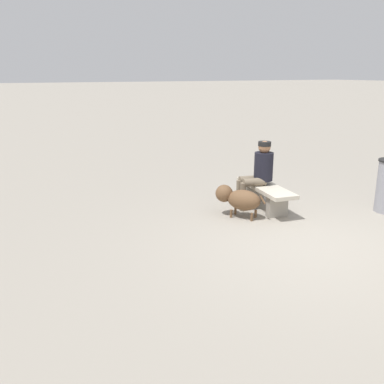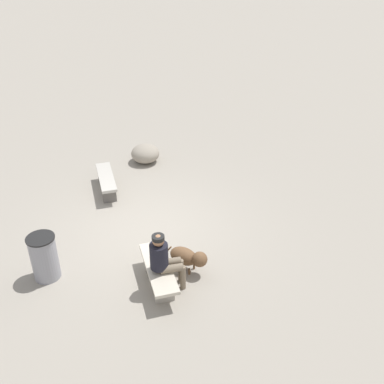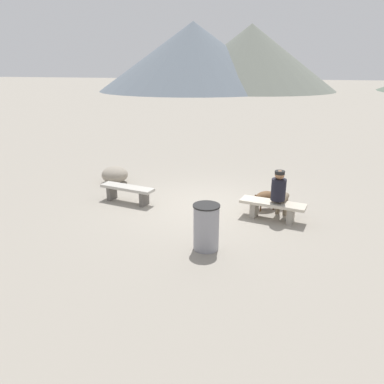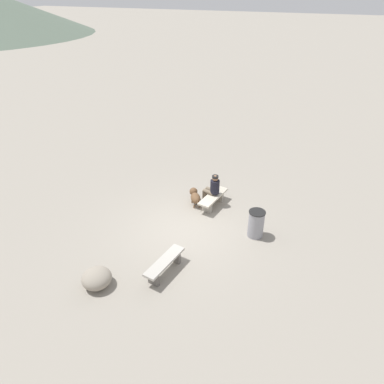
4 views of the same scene
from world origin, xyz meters
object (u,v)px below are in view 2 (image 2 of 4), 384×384
at_px(seated_person, 164,258).
at_px(boulder, 145,154).
at_px(bench_right, 159,272).
at_px(bench_left, 106,180).
at_px(dog, 188,257).
at_px(trash_bin, 44,257).

bearing_deg(seated_person, boulder, 176.15).
xyz_separation_m(bench_right, seated_person, (0.13, 0.07, 0.41)).
bearing_deg(bench_left, dog, 18.07).
height_order(dog, boulder, dog).
relative_size(seated_person, trash_bin, 1.31).
distance_m(bench_left, dog, 3.82).
relative_size(bench_left, bench_right, 0.99).
xyz_separation_m(seated_person, trash_bin, (-1.28, -2.00, -0.25)).
xyz_separation_m(bench_right, dog, (-0.14, 0.68, 0.02)).
xyz_separation_m(dog, boulder, (-4.97, 0.87, -0.07)).
relative_size(dog, trash_bin, 0.84).
xyz_separation_m(seated_person, dog, (-0.27, 0.61, -0.40)).
relative_size(bench_left, boulder, 1.91).
height_order(bench_left, seated_person, seated_person).
xyz_separation_m(seated_person, boulder, (-5.24, 1.48, -0.46)).
relative_size(bench_left, seated_person, 1.27).
height_order(bench_left, dog, dog).
height_order(bench_right, trash_bin, trash_bin).
height_order(seated_person, dog, seated_person).
bearing_deg(seated_person, bench_right, -139.74).
distance_m(dog, boulder, 5.04).
bearing_deg(seated_person, trash_bin, -110.62).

